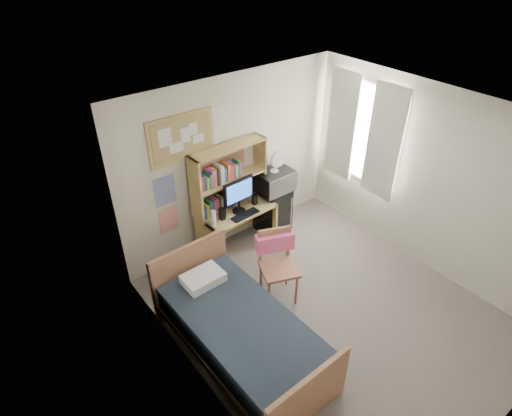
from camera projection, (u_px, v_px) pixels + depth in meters
floor at (329, 313)px, 5.55m from camera, size 3.60×4.20×0.02m
ceiling at (355, 124)px, 4.09m from camera, size 3.60×4.20×0.02m
wall_back at (232, 163)px, 6.19m from camera, size 3.60×0.04×2.60m
wall_left at (204, 306)px, 3.90m from camera, size 0.04×4.20×2.60m
wall_right at (432, 182)px, 5.73m from camera, size 0.04×4.20×2.60m
window_unit at (363, 133)px, 6.33m from camera, size 0.10×1.40×1.70m
curtain_left at (384, 143)px, 6.05m from camera, size 0.04×0.55×1.70m
curtain_right at (342, 125)px, 6.57m from camera, size 0.04×0.55×1.70m
bulletin_board at (181, 138)px, 5.44m from camera, size 0.94×0.03×0.64m
poster_wave at (165, 191)px, 5.65m from camera, size 0.30×0.01×0.42m
poster_japan at (169, 220)px, 5.92m from camera, size 0.28×0.01×0.36m
desk at (237, 229)px, 6.44m from camera, size 1.17×0.63×0.71m
desk_chair at (279, 268)px, 5.50m from camera, size 0.65×0.65×1.01m
mini_fridge at (273, 209)px, 6.82m from camera, size 0.46×0.46×0.77m
bed at (241, 336)px, 4.87m from camera, size 1.09×2.11×0.57m
hutch at (229, 177)px, 6.06m from camera, size 1.19×0.36×0.96m
monitor at (239, 196)px, 6.05m from camera, size 0.51×0.07×0.54m
keyboard at (245, 215)px, 6.11m from camera, size 0.45×0.16×0.02m
speaker_left at (222, 214)px, 5.99m from camera, size 0.08×0.08×0.18m
speaker_right at (255, 199)px, 6.32m from camera, size 0.07×0.07×0.16m
water_bottle at (214, 218)px, 5.85m from camera, size 0.07×0.07×0.24m
hoodie at (275, 242)px, 5.51m from camera, size 0.52×0.33×0.24m
microwave at (274, 180)px, 6.51m from camera, size 0.54×0.41×0.32m
desk_fan at (275, 162)px, 6.33m from camera, size 0.26×0.26×0.32m
pillow at (203, 278)px, 5.16m from camera, size 0.49×0.35×0.12m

